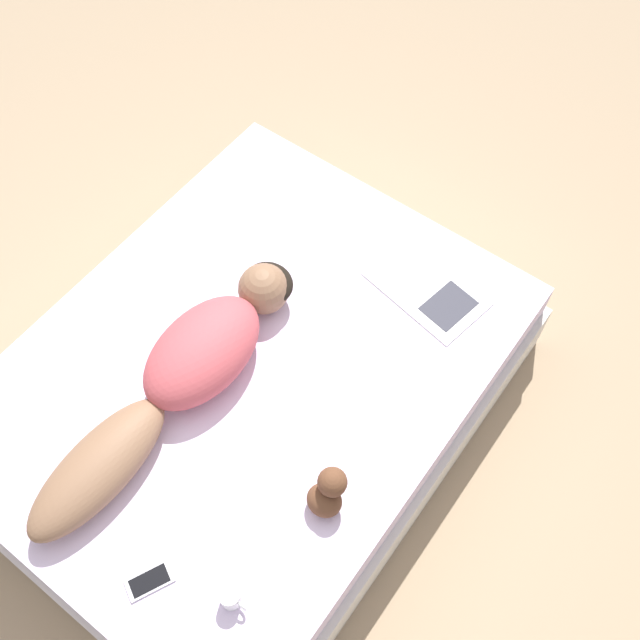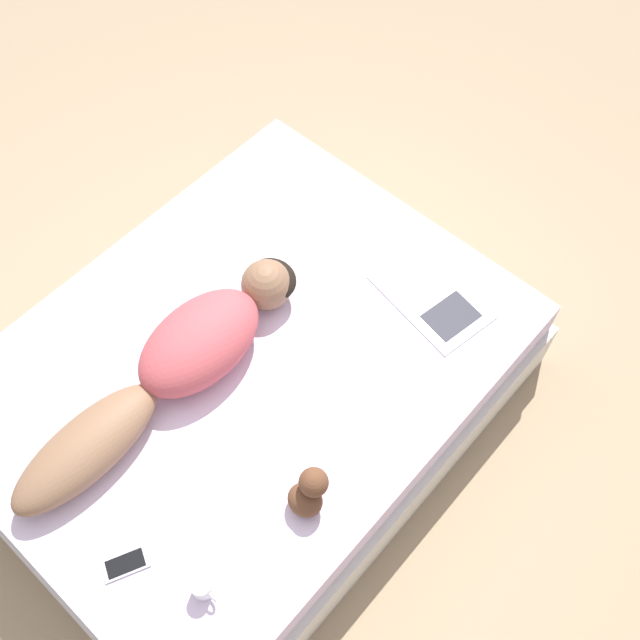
% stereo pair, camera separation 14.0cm
% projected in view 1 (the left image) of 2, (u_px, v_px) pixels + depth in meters
% --- Properties ---
extents(ground_plane, '(12.00, 12.00, 0.00)m').
position_uv_depth(ground_plane, '(255.00, 414.00, 3.34)').
color(ground_plane, '#9E8466').
extents(bed, '(1.67, 2.14, 0.48)m').
position_uv_depth(bed, '(251.00, 391.00, 3.14)').
color(bed, beige).
rests_on(bed, ground_plane).
extents(person, '(0.34, 1.36, 0.23)m').
position_uv_depth(person, '(183.00, 374.00, 2.79)').
color(person, brown).
rests_on(person, bed).
extents(open_magazine, '(0.52, 0.37, 0.01)m').
position_uv_depth(open_magazine, '(428.00, 289.00, 3.10)').
color(open_magazine, white).
rests_on(open_magazine, bed).
extents(coffee_mug, '(0.10, 0.07, 0.09)m').
position_uv_depth(coffee_mug, '(231.00, 597.00, 2.43)').
color(coffee_mug, white).
rests_on(coffee_mug, bed).
extents(cell_phone, '(0.14, 0.18, 0.01)m').
position_uv_depth(cell_phone, '(150.00, 581.00, 2.50)').
color(cell_phone, silver).
rests_on(cell_phone, bed).
extents(plush_toy, '(0.13, 0.16, 0.19)m').
position_uv_depth(plush_toy, '(328.00, 493.00, 2.57)').
color(plush_toy, brown).
rests_on(plush_toy, bed).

